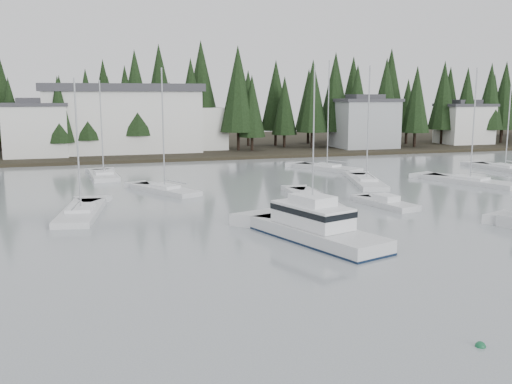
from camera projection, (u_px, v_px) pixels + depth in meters
far_shore_land at (146, 146)px, 108.32m from camera, size 240.00×54.00×1.00m
conifer_treeline at (153, 152)px, 97.93m from camera, size 200.00×22.00×20.00m
house_west at (36, 129)px, 85.44m from camera, size 9.54×7.42×8.75m
house_east_a at (364, 122)px, 99.72m from camera, size 10.60×8.48×9.25m
house_east_b at (464, 123)px, 107.91m from camera, size 9.54×7.42×8.25m
harbor_inn at (136, 119)px, 92.66m from camera, size 29.50×11.50×10.90m
cabin_cruiser_center at (316, 230)px, 38.60m from camera, size 6.74×11.53×4.73m
sailboat_0 at (366, 183)px, 63.01m from camera, size 5.62×11.00×13.35m
sailboat_1 at (505, 170)px, 74.22m from camera, size 3.71×10.46×11.44m
sailboat_2 at (104, 177)px, 67.84m from camera, size 3.43×8.88×11.96m
sailboat_3 at (81, 215)px, 46.68m from camera, size 4.41×10.47×11.64m
sailboat_5 at (312, 200)px, 52.80m from camera, size 3.47×10.78×12.94m
sailboat_6 at (327, 169)px, 74.78m from camera, size 6.87×9.77×14.62m
sailboat_9 at (470, 183)px, 63.41m from camera, size 6.71×11.15×13.16m
sailboat_10 at (165, 191)px, 57.68m from camera, size 6.44×9.13×12.90m
runabout_1 at (386, 205)px, 50.46m from camera, size 3.49×6.82×1.42m
mooring_buoy_green at (480, 347)px, 22.42m from camera, size 0.42×0.42×0.42m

